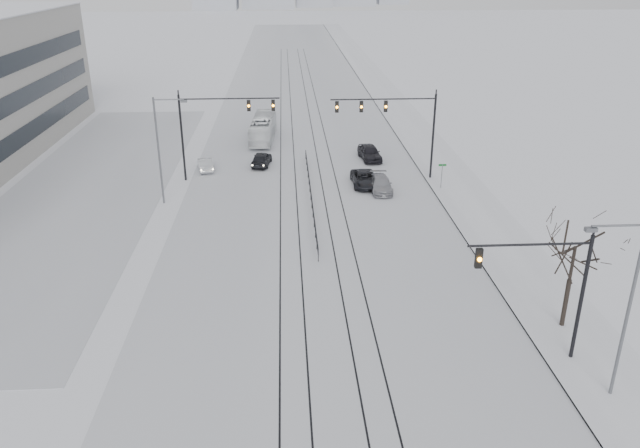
{
  "coord_description": "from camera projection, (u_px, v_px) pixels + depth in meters",
  "views": [
    {
      "loc": [
        -2.06,
        -20.17,
        18.99
      ],
      "look_at": [
        0.06,
        17.09,
        3.2
      ],
      "focal_mm": 35.0,
      "sensor_mm": 36.0,
      "label": 1
    }
  ],
  "objects": [
    {
      "name": "sedan_nb_front",
      "position": [
        364.0,
        179.0,
        56.8
      ],
      "size": [
        2.24,
        4.71,
        1.3
      ],
      "primitive_type": "imported",
      "rotation": [
        0.0,
        0.0,
        0.02
      ],
      "color": "black",
      "rests_on": "ground"
    },
    {
      "name": "street_light_east",
      "position": [
        624.0,
        300.0,
        27.45
      ],
      "size": [
        2.73,
        0.25,
        9.0
      ],
      "color": "#595B60",
      "rests_on": "ground"
    },
    {
      "name": "box_truck",
      "position": [
        263.0,
        128.0,
        70.96
      ],
      "size": [
        2.93,
        10.04,
        2.76
      ],
      "primitive_type": "imported",
      "rotation": [
        0.0,
        0.0,
        3.08
      ],
      "color": "white",
      "rests_on": "ground"
    },
    {
      "name": "sidewalk_east",
      "position": [
        403.0,
        117.0,
        81.9
      ],
      "size": [
        5.0,
        260.0,
        0.16
      ],
      "primitive_type": "cube",
      "color": "silver",
      "rests_on": "ground"
    },
    {
      "name": "sedan_sb_outer",
      "position": [
        205.0,
        164.0,
        61.03
      ],
      "size": [
        2.03,
        3.94,
        1.24
      ],
      "primitive_type": "imported",
      "rotation": [
        0.0,
        0.0,
        3.34
      ],
      "color": "silver",
      "rests_on": "ground"
    },
    {
      "name": "road",
      "position": [
        301.0,
        119.0,
        81.22
      ],
      "size": [
        22.0,
        260.0,
        0.02
      ],
      "primitive_type": "cube",
      "color": "silver",
      "rests_on": "ground"
    },
    {
      "name": "street_sign",
      "position": [
        442.0,
        173.0,
        55.47
      ],
      "size": [
        0.7,
        0.06,
        2.4
      ],
      "color": "#595B60",
      "rests_on": "ground"
    },
    {
      "name": "traffic_mast_ne",
      "position": [
        398.0,
        119.0,
        56.42
      ],
      "size": [
        9.6,
        0.37,
        8.0
      ],
      "color": "black",
      "rests_on": "ground"
    },
    {
      "name": "sedan_nb_right",
      "position": [
        381.0,
        184.0,
        55.44
      ],
      "size": [
        1.89,
        4.48,
        1.29
      ],
      "primitive_type": "imported",
      "rotation": [
        0.0,
        0.0,
        -0.02
      ],
      "color": "#95969C",
      "rests_on": "ground"
    },
    {
      "name": "sedan_nb_far",
      "position": [
        370.0,
        153.0,
        64.12
      ],
      "size": [
        2.4,
        4.76,
        1.56
      ],
      "primitive_type": "imported",
      "rotation": [
        0.0,
        0.0,
        0.13
      ],
      "color": "black",
      "rests_on": "ground"
    },
    {
      "name": "tram_rails",
      "position": [
        306.0,
        165.0,
        62.83
      ],
      "size": [
        5.3,
        180.0,
        0.01
      ],
      "color": "black",
      "rests_on": "ground"
    },
    {
      "name": "street_light_west",
      "position": [
        162.0,
        143.0,
        50.97
      ],
      "size": [
        2.73,
        0.25,
        9.0
      ],
      "color": "#595B60",
      "rests_on": "ground"
    },
    {
      "name": "median_fence",
      "position": [
        311.0,
        194.0,
        53.44
      ],
      "size": [
        0.06,
        24.0,
        1.0
      ],
      "color": "black",
      "rests_on": "ground"
    },
    {
      "name": "parking_strip",
      "position": [
        91.0,
        185.0,
        57.18
      ],
      "size": [
        14.0,
        60.0,
        0.03
      ],
      "primitive_type": "cube",
      "color": "silver",
      "rests_on": "ground"
    },
    {
      "name": "sedan_sb_inner",
      "position": [
        262.0,
        159.0,
        62.33
      ],
      "size": [
        2.23,
        4.33,
        1.41
      ],
      "primitive_type": "imported",
      "rotation": [
        0.0,
        0.0,
        3.0
      ],
      "color": "black",
      "rests_on": "ground"
    },
    {
      "name": "bare_tree",
      "position": [
        574.0,
        255.0,
        33.28
      ],
      "size": [
        4.4,
        4.4,
        6.1
      ],
      "color": "black",
      "rests_on": "ground"
    },
    {
      "name": "traffic_mast_nw",
      "position": [
        214.0,
        121.0,
        56.53
      ],
      "size": [
        9.1,
        0.37,
        8.0
      ],
      "color": "black",
      "rests_on": "ground"
    },
    {
      "name": "curb",
      "position": [
        385.0,
        117.0,
        81.78
      ],
      "size": [
        0.1,
        260.0,
        0.12
      ],
      "primitive_type": "cube",
      "color": "gray",
      "rests_on": "ground"
    },
    {
      "name": "traffic_mast_near",
      "position": [
        552.0,
        282.0,
        30.36
      ],
      "size": [
        6.1,
        0.37,
        7.0
      ],
      "color": "black",
      "rests_on": "ground"
    }
  ]
}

